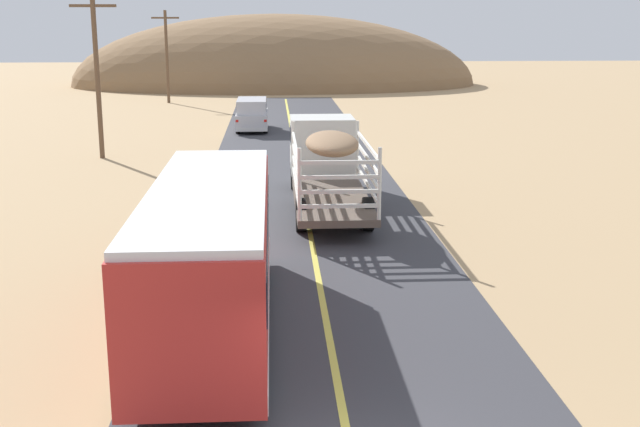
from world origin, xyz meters
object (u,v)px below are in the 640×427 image
(car_far, at_px, (252,113))
(power_pole_far, at_px, (167,53))
(livestock_truck, at_px, (325,154))
(bus, at_px, (210,253))
(power_pole_mid, at_px, (97,71))

(car_far, bearing_deg, power_pole_far, 112.69)
(livestock_truck, xyz_separation_m, bus, (-3.36, -12.76, -0.04))
(car_far, height_order, power_pole_far, power_pole_far)
(livestock_truck, bearing_deg, car_far, 99.21)
(power_pole_mid, distance_m, power_pole_far, 26.74)
(bus, relative_size, power_pole_far, 1.36)
(car_far, xyz_separation_m, power_pole_mid, (-7.20, -9.53, 3.16))
(bus, relative_size, car_far, 2.16)
(livestock_truck, relative_size, power_pole_mid, 1.23)
(bus, xyz_separation_m, power_pole_far, (-7.04, 49.74, 2.22))
(power_pole_mid, xyz_separation_m, power_pole_far, (0.00, 26.74, -0.28))
(power_pole_mid, height_order, power_pole_far, power_pole_mid)
(livestock_truck, bearing_deg, power_pole_mid, 135.45)
(livestock_truck, height_order, car_far, livestock_truck)
(car_far, bearing_deg, power_pole_mid, -127.06)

